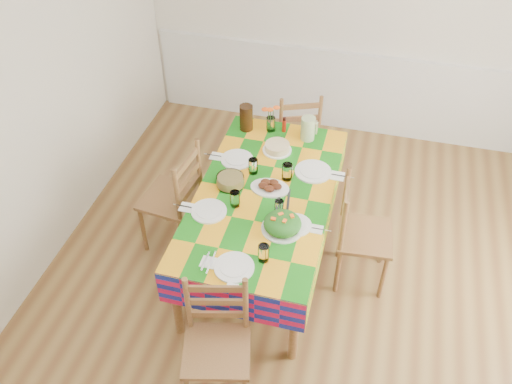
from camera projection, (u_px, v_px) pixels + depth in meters
room at (330, 176)px, 3.36m from camera, size 4.58×5.08×2.78m
wainscot at (359, 91)px, 5.73m from camera, size 4.41×0.06×0.92m
dining_table at (264, 200)px, 4.21m from camera, size 1.03×1.91×0.74m
setting_near_head at (244, 262)px, 3.60m from camera, size 0.44×0.29×0.13m
setting_left_near at (218, 206)px, 4.00m from camera, size 0.48×0.29×0.13m
setting_left_far at (242, 162)px, 4.39m from camera, size 0.49×0.29×0.13m
setting_right_near at (290, 218)px, 3.91m from camera, size 0.44×0.25×0.11m
setting_right_far at (305, 172)px, 4.29m from camera, size 0.55×0.32×0.14m
meat_platter at (270, 186)px, 4.17m from camera, size 0.30×0.22×0.06m
salad_platter at (282, 224)px, 3.83m from camera, size 0.30×0.30×0.13m
pasta_bowl at (230, 181)px, 4.19m from camera, size 0.22×0.22×0.08m
cake at (277, 148)px, 4.52m from camera, size 0.24×0.24×0.07m
serving_utensils at (284, 204)px, 4.05m from camera, size 0.15×0.34×0.01m
flower_vase at (271, 120)px, 4.69m from camera, size 0.16×0.13×0.25m
hot_sauce at (284, 125)px, 4.70m from camera, size 0.03×0.03×0.14m
green_pitcher at (308, 128)px, 4.60m from camera, size 0.12×0.12×0.21m
tea_pitcher at (246, 118)px, 4.70m from camera, size 0.12×0.12×0.23m
name_card at (233, 285)px, 3.48m from camera, size 0.08×0.02×0.02m
chair_near at (217, 345)px, 3.47m from camera, size 0.51×0.50×0.96m
chair_far at (296, 133)px, 5.20m from camera, size 0.54×0.53×0.95m
chair_left at (175, 199)px, 4.45m from camera, size 0.48×0.49×1.02m
chair_right at (359, 234)px, 4.18m from camera, size 0.45×0.47×0.98m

